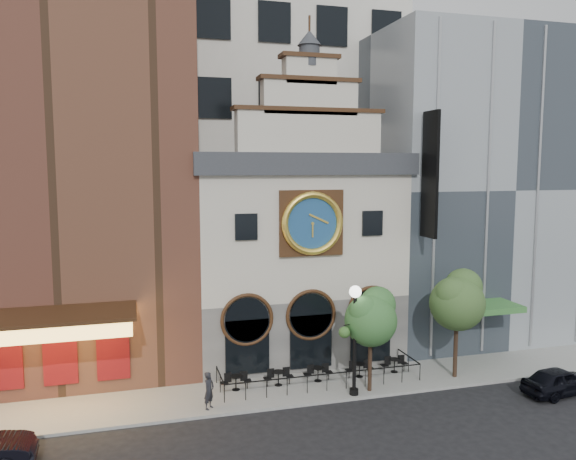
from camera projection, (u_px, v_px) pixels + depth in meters
The scene contains 17 objects.
ground at pixel (335, 403), 27.65m from camera, with size 120.00×120.00×0.00m, color black.
sidewalk at pixel (319, 383), 30.03m from camera, with size 44.00×5.00×0.15m, color gray.
clock_building at pixel (292, 247), 34.38m from camera, with size 12.60×8.78×18.65m.
theater_building at pixel (65, 149), 32.27m from camera, with size 14.00×15.60×25.00m.
retail_building at pixel (460, 187), 39.53m from camera, with size 14.00×14.40×20.00m.
office_tower at pixel (249, 60), 44.52m from camera, with size 20.00×16.00×40.00m, color silver.
cafe_railing at pixel (319, 373), 29.97m from camera, with size 10.60×2.60×0.90m, color black, non-canonical shape.
bistro_0 at pixel (236, 381), 28.85m from camera, with size 1.58×0.68×0.90m.
bistro_1 at pixel (278, 377), 29.46m from camera, with size 1.58×0.68×0.90m.
bistro_2 at pixel (318, 373), 30.03m from camera, with size 1.58×0.68×0.90m.
bistro_3 at pixel (359, 369), 30.64m from camera, with size 1.58×0.68×0.90m.
bistro_4 at pixel (394, 364), 31.36m from camera, with size 1.58×0.68×0.90m.
car_right at pixel (560, 381), 28.66m from camera, with size 1.66×4.13×1.41m, color black.
pedestrian at pixel (209, 390), 26.59m from camera, with size 0.65×0.43×1.79m, color black.
lamppost at pixel (355, 328), 27.93m from camera, with size 1.77×0.80×5.60m.
tree_left at pixel (371, 316), 28.44m from camera, with size 2.78×2.67×5.34m.
tree_right at pixel (458, 299), 30.31m from camera, with size 3.07×2.96×5.92m.
Camera 1 is at (-9.37, -24.90, 11.63)m, focal length 35.00 mm.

